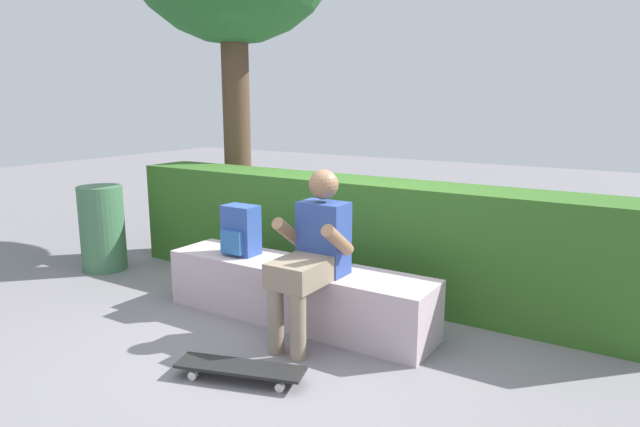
{
  "coord_description": "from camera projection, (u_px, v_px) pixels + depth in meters",
  "views": [
    {
      "loc": [
        2.32,
        -2.93,
        1.67
      ],
      "look_at": [
        0.14,
        0.51,
        0.84
      ],
      "focal_mm": 31.04,
      "sensor_mm": 36.0,
      "label": 1
    }
  ],
  "objects": [
    {
      "name": "bench_main",
      "position": [
        296.0,
        292.0,
        4.25
      ],
      "size": [
        2.2,
        0.49,
        0.45
      ],
      "color": "#B7A3AA",
      "rests_on": "ground"
    },
    {
      "name": "skateboard_near_person",
      "position": [
        240.0,
        368.0,
        3.36
      ],
      "size": [
        0.82,
        0.43,
        0.09
      ],
      "color": "black",
      "rests_on": "ground"
    },
    {
      "name": "backpack_on_bench",
      "position": [
        240.0,
        231.0,
        4.44
      ],
      "size": [
        0.28,
        0.23,
        0.4
      ],
      "color": "#2D4C99",
      "rests_on": "bench_main"
    },
    {
      "name": "ground_plane",
      "position": [
        266.0,
        337.0,
        3.98
      ],
      "size": [
        24.0,
        24.0,
        0.0
      ],
      "primitive_type": "plane",
      "color": "slate"
    },
    {
      "name": "trash_bin",
      "position": [
        102.0,
        228.0,
        5.51
      ],
      "size": [
        0.43,
        0.43,
        0.85
      ],
      "color": "#3D6B47",
      "rests_on": "ground"
    },
    {
      "name": "person_skater",
      "position": [
        312.0,
        251.0,
        3.83
      ],
      "size": [
        0.49,
        0.62,
        1.2
      ],
      "color": "#2D4793",
      "rests_on": "ground"
    },
    {
      "name": "hedge_row",
      "position": [
        357.0,
        236.0,
        4.88
      ],
      "size": [
        4.77,
        0.54,
        1.0
      ],
      "color": "#305D1F",
      "rests_on": "ground"
    }
  ]
}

